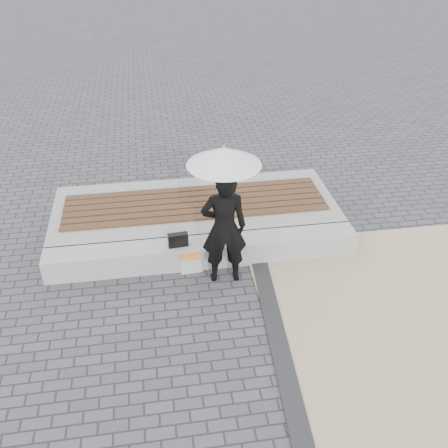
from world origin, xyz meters
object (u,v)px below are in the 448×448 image
at_px(seating_ledge, 204,252).
at_px(canvas_tote, 191,262).
at_px(handbag, 178,240).
at_px(parasol, 224,156).
at_px(woman, 224,228).

bearing_deg(seating_ledge, canvas_tote, -138.41).
bearing_deg(handbag, parasol, -36.73).
bearing_deg(canvas_tote, woman, -31.91).
bearing_deg(parasol, seating_ledge, 119.09).
relative_size(handbag, canvas_tote, 0.89).
height_order(seating_ledge, parasol, parasol).
distance_m(handbag, canvas_tote, 0.41).
height_order(parasol, canvas_tote, parasol).
height_order(woman, handbag, woman).
distance_m(parasol, canvas_tote, 1.99).
relative_size(woman, parasol, 1.42).
height_order(seating_ledge, canvas_tote, seating_ledge).
bearing_deg(parasol, handbag, 148.23).
bearing_deg(woman, canvas_tote, -25.04).
bearing_deg(woman, parasol, -101.32).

